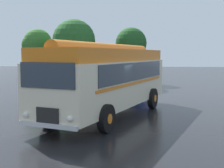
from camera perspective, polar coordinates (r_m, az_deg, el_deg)
name	(u,v)px	position (r m, az deg, el deg)	size (l,w,h in m)	color
ground_plane	(107,117)	(14.90, -0.93, -6.05)	(120.00, 120.00, 0.00)	black
vintage_bus	(109,77)	(14.99, -0.49, 1.33)	(5.70, 10.32, 3.49)	beige
car_near_left	(112,80)	(26.20, 0.08, 0.81)	(2.41, 4.40, 1.66)	#B7BABF
car_mid_left	(145,79)	(26.44, 6.01, 0.82)	(2.27, 4.35, 1.66)	navy
tree_far_left	(36,44)	(33.81, -13.69, 7.14)	(3.08, 3.02, 5.63)	#4C3823
tree_left_of_centre	(75,41)	(31.47, -6.86, 7.83)	(4.26, 4.26, 6.43)	#4C3823
tree_centre	(131,44)	(32.20, 3.47, 7.36)	(3.18, 3.18, 5.70)	#4C3823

